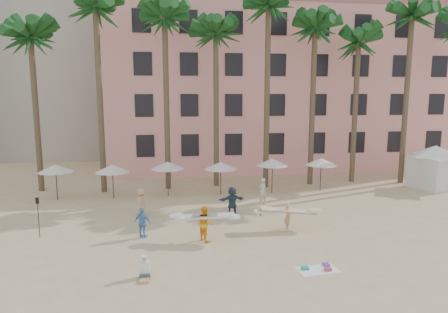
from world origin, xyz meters
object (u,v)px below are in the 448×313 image
(carrier_yellow, at_px, (288,214))
(carrier_white, at_px, (205,222))
(pink_hotel, at_px, (278,90))
(cabana, at_px, (435,163))

(carrier_yellow, bearing_deg, carrier_white, -167.35)
(carrier_yellow, distance_m, carrier_white, 4.96)
(pink_hotel, relative_size, carrier_yellow, 10.93)
(carrier_white, bearing_deg, pink_hotel, 66.40)
(carrier_yellow, bearing_deg, cabana, 29.09)
(pink_hotel, relative_size, carrier_white, 11.34)
(cabana, bearing_deg, carrier_white, -154.62)
(pink_hotel, bearing_deg, cabana, -55.05)
(carrier_yellow, height_order, carrier_white, carrier_white)
(pink_hotel, bearing_deg, carrier_white, -113.60)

